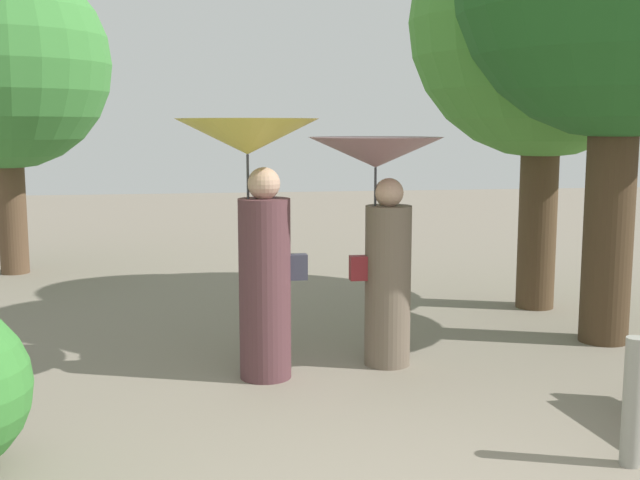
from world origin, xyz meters
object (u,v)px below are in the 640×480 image
(person_right, at_px, (381,207))
(tree_mid_left, at_px, (3,46))
(person_left, at_px, (255,202))
(path_marker_post, at_px, (633,402))

(person_right, xyz_separation_m, tree_mid_left, (-3.89, 4.81, 1.68))
(person_left, distance_m, tree_mid_left, 5.97)
(person_left, xyz_separation_m, person_right, (1.03, 0.19, -0.07))
(person_left, relative_size, person_right, 1.08)
(person_right, bearing_deg, path_marker_post, -155.88)
(person_right, height_order, tree_mid_left, tree_mid_left)
(tree_mid_left, bearing_deg, path_marker_post, -54.96)
(person_right, relative_size, tree_mid_left, 0.41)
(person_right, relative_size, path_marker_post, 2.44)
(path_marker_post, bearing_deg, person_right, 114.68)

